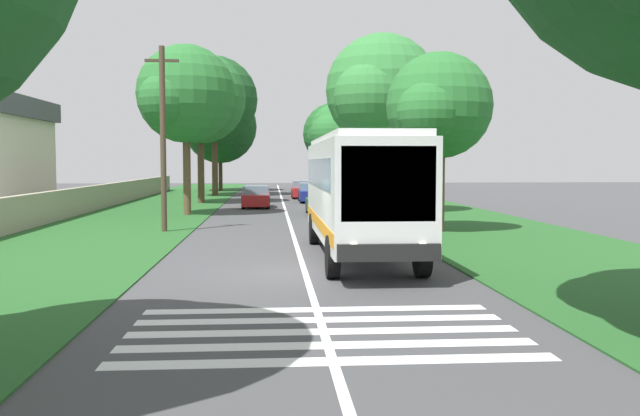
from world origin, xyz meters
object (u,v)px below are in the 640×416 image
object	(u,v)px
trailing_car_3	(302,190)
roadside_tree_right_4	(333,136)
coach_bus	(358,188)
roadside_tree_left_3	(184,96)
roadside_tree_right_1	(380,94)
roadside_tree_right_2	(336,133)
roadside_tree_left_4	(211,102)
roadside_tree_left_0	(198,100)
trailing_car_0	(323,203)
trailing_car_1	(256,197)
roadside_tree_right_0	(436,109)
utility_pole	(163,136)
trailing_car_2	(311,193)
roadside_tree_left_2	(219,129)

from	to	relation	value
trailing_car_3	roadside_tree_right_4	world-z (taller)	roadside_tree_right_4
coach_bus	roadside_tree_right_4	bearing A→B (deg)	-4.27
roadside_tree_left_3	roadside_tree_right_1	bearing A→B (deg)	-83.23
roadside_tree_right_2	roadside_tree_right_4	bearing A→B (deg)	-3.67
trailing_car_3	roadside_tree_left_3	bearing A→B (deg)	157.73
coach_bus	trailing_car_3	bearing A→B (deg)	0.15
roadside_tree_left_4	roadside_tree_left_0	bearing A→B (deg)	179.88
roadside_tree_right_1	roadside_tree_left_4	bearing A→B (deg)	29.11
trailing_car_0	trailing_car_1	world-z (taller)	same
trailing_car_0	roadside_tree_right_4	size ratio (longest dim) A/B	0.47
trailing_car_0	roadside_tree_right_2	world-z (taller)	roadside_tree_right_2
trailing_car_0	roadside_tree_right_1	distance (m)	7.19
roadside_tree_right_2	roadside_tree_right_4	size ratio (longest dim) A/B	0.90
roadside_tree_right_0	utility_pole	distance (m)	11.47
roadside_tree_left_4	trailing_car_0	bearing A→B (deg)	-159.75
roadside_tree_left_3	trailing_car_0	bearing A→B (deg)	-89.81
roadside_tree_right_1	trailing_car_2	bearing A→B (deg)	17.09
trailing_car_0	roadside_tree_left_3	size ratio (longest dim) A/B	0.46
roadside_tree_left_2	roadside_tree_right_4	size ratio (longest dim) A/B	1.12
coach_bus	roadside_tree_left_3	xyz separation A→B (m)	(17.33, 7.40, 4.41)
trailing_car_3	roadside_tree_right_0	bearing A→B (deg)	-171.18
trailing_car_0	roadside_tree_left_4	bearing A→B (deg)	20.25
trailing_car_0	trailing_car_3	bearing A→B (deg)	1.03
coach_bus	utility_pole	world-z (taller)	utility_pole
trailing_car_3	roadside_tree_left_4	xyz separation A→B (m)	(3.92, 7.70, 7.48)
trailing_car_1	trailing_car_3	xyz separation A→B (m)	(11.55, -3.55, 0.00)
roadside_tree_left_0	utility_pole	size ratio (longest dim) A/B	1.38
roadside_tree_left_2	roadside_tree_right_2	bearing A→B (deg)	-130.42
roadside_tree_left_4	roadside_tree_right_1	world-z (taller)	roadside_tree_left_4
trailing_car_0	roadside_tree_right_4	xyz separation A→B (m)	(33.35, -3.55, 5.05)
roadside_tree_right_2	trailing_car_1	bearing A→B (deg)	158.11
coach_bus	trailing_car_3	world-z (taller)	coach_bus
coach_bus	roadside_tree_right_0	world-z (taller)	roadside_tree_right_0
trailing_car_0	roadside_tree_left_0	bearing A→B (deg)	36.07
trailing_car_3	trailing_car_2	bearing A→B (deg)	-176.30
roadside_tree_left_0	utility_pole	xyz separation A→B (m)	(-20.32, -0.64, -3.28)
roadside_tree_left_2	roadside_tree_right_0	xyz separation A→B (m)	(-42.51, -12.16, -1.16)
roadside_tree_right_1	roadside_tree_right_2	distance (m)	21.90
coach_bus	roadside_tree_right_0	xyz separation A→B (m)	(7.41, -4.22, 3.01)
trailing_car_2	roadside_tree_left_2	xyz separation A→B (m)	(20.46, 8.22, 5.66)
trailing_car_3	roadside_tree_left_0	xyz separation A→B (m)	(-6.78, 7.73, 6.65)
trailing_car_0	trailing_car_1	distance (m)	7.38
roadside_tree_left_4	roadside_tree_right_1	size ratio (longest dim) A/B	1.17
trailing_car_2	roadside_tree_left_2	distance (m)	22.77
roadside_tree_right_4	roadside_tree_right_1	bearing A→B (deg)	179.68
coach_bus	trailing_car_1	bearing A→B (deg)	8.75
roadside_tree_left_4	roadside_tree_right_0	distance (m)	34.03
coach_bus	roadside_tree_right_1	size ratio (longest dim) A/B	1.08
coach_bus	roadside_tree_right_1	bearing A→B (deg)	-10.96
trailing_car_0	roadside_tree_left_4	distance (m)	24.37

